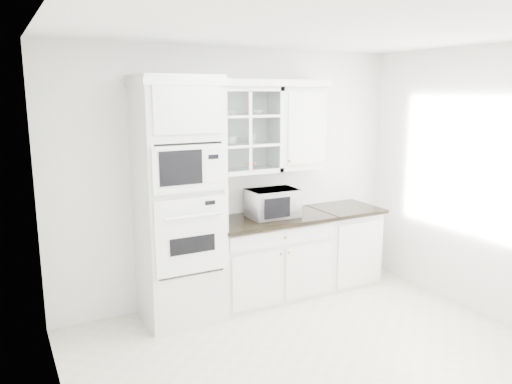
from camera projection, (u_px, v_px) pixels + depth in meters
ground at (325, 364)px, 4.18m from camera, size 4.00×3.50×0.01m
room_shell at (301, 148)px, 4.20m from camera, size 4.00×3.50×2.70m
oven_column at (179, 202)px, 4.83m from camera, size 0.76×0.68×2.40m
base_cabinet_run at (270, 257)px, 5.48m from camera, size 1.32×0.67×0.92m
extra_base_cabinet at (343, 244)px, 5.94m from camera, size 0.72×0.67×0.92m
upper_cabinet_glass at (243, 130)px, 5.20m from camera, size 0.80×0.33×0.90m
upper_cabinet_solid at (297, 128)px, 5.51m from camera, size 0.55×0.33×0.90m
crown_molding at (235, 83)px, 5.04m from camera, size 2.14×0.38×0.07m
countertop_microwave at (272, 203)px, 5.36m from camera, size 0.54×0.45×0.30m
bowl_a at (227, 113)px, 5.08m from camera, size 0.23×0.23×0.05m
bowl_b at (256, 112)px, 5.25m from camera, size 0.19×0.19×0.05m
cup_a at (232, 140)px, 5.14m from camera, size 0.13×0.13×0.08m
cup_b at (251, 138)px, 5.26m from camera, size 0.11×0.11×0.11m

